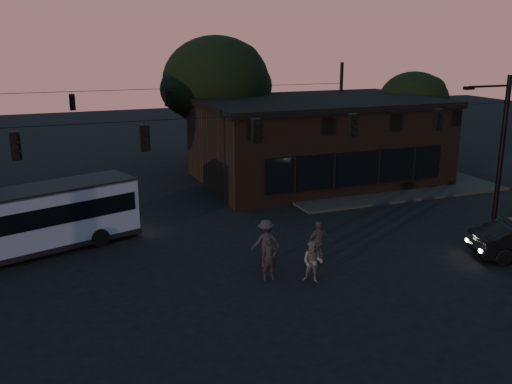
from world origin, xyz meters
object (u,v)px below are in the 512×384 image
object	(u,v)px
building	(317,140)
bus	(20,220)
pedestrian_a	(269,258)
pedestrian_b	(313,262)
pedestrian_d	(266,242)
pedestrian_c	(319,243)

from	to	relation	value
building	bus	distance (m)	19.92
pedestrian_a	pedestrian_b	size ratio (longest dim) A/B	1.07
building	pedestrian_d	bearing A→B (deg)	-125.00
pedestrian_c	building	bearing A→B (deg)	-119.87
bus	pedestrian_b	distance (m)	12.69
pedestrian_c	pedestrian_d	size ratio (longest dim) A/B	0.97
pedestrian_a	pedestrian_b	bearing A→B (deg)	-19.39
building	pedestrian_d	xyz separation A→B (m)	(-8.77, -12.52, -1.75)
building	pedestrian_b	xyz separation A→B (m)	(-7.81, -14.94, -1.88)
building	pedestrian_c	xyz separation A→B (m)	(-6.72, -13.33, -1.78)
pedestrian_a	pedestrian_d	distance (m)	1.67
pedestrian_d	pedestrian_b	bearing A→B (deg)	116.72
bus	pedestrian_b	size ratio (longest dim) A/B	6.34
bus	pedestrian_c	distance (m)	12.83
building	bus	bearing A→B (deg)	-156.84
pedestrian_b	pedestrian_c	xyz separation A→B (m)	(1.09, 1.61, 0.09)
bus	pedestrian_a	size ratio (longest dim) A/B	5.95
building	pedestrian_a	distance (m)	16.99
pedestrian_b	bus	bearing A→B (deg)	-173.95
bus	building	bearing A→B (deg)	4.25
pedestrian_a	pedestrian_c	xyz separation A→B (m)	(2.56, 0.78, 0.04)
building	pedestrian_d	distance (m)	15.39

